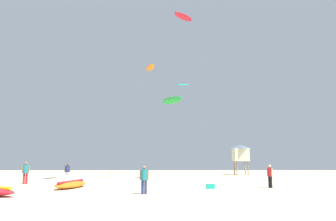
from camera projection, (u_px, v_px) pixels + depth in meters
ground_plane at (179, 211)px, 12.14m from camera, size 120.00×120.00×0.00m
person_foreground at (144, 177)px, 18.66m from camera, size 0.52×0.36×1.59m
person_midground at (26, 171)px, 27.04m from camera, size 0.57×0.41×1.80m
person_left at (270, 174)px, 23.19m from camera, size 0.36×0.49×1.60m
person_right at (67, 170)px, 32.00m from camera, size 0.55×0.38×1.68m
kite_grounded_near at (71, 184)px, 22.93m from camera, size 1.89×4.45×0.55m
lifeguard_tower at (241, 153)px, 45.49m from camera, size 2.30×2.30×4.15m
cooler_box at (210, 186)px, 22.30m from camera, size 0.56×0.36×0.32m
kite_aloft_0 at (150, 68)px, 49.84m from camera, size 1.97×3.58×0.63m
kite_aloft_2 at (183, 17)px, 49.37m from camera, size 3.50×3.49×0.70m
kite_aloft_3 at (183, 85)px, 54.56m from camera, size 2.15×0.65×0.36m
kite_aloft_6 at (172, 100)px, 47.32m from camera, size 3.59×4.37×1.08m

